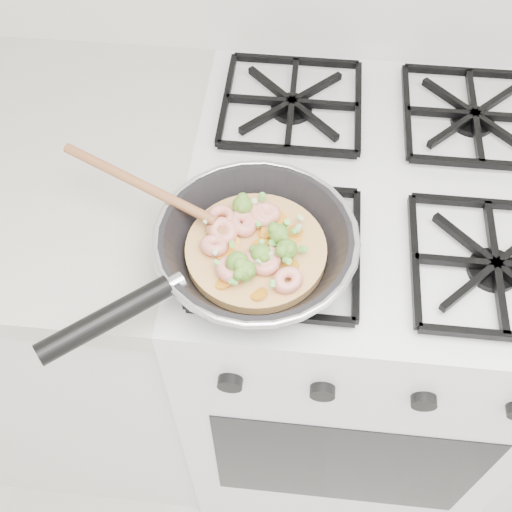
# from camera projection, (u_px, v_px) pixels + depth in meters

# --- Properties ---
(stove) EXTENTS (0.60, 0.60, 0.92)m
(stove) POSITION_uv_depth(u_px,v_px,m) (348.00, 324.00, 1.33)
(stove) COLOR white
(stove) RESTS_ON ground
(skillet) EXTENTS (0.42, 0.34, 0.08)m
(skillet) POSITION_uv_depth(u_px,v_px,m) (251.00, 247.00, 0.84)
(skillet) COLOR black
(skillet) RESTS_ON stove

